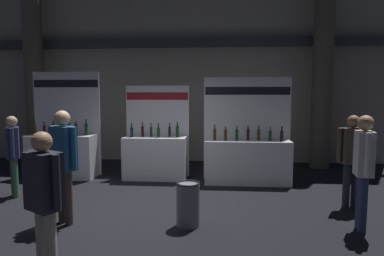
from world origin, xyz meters
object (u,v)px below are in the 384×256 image
object	(u,v)px
exhibitor_booth_1	(156,154)
visitor_4	(13,150)
visitor_5	(352,153)
exhibitor_booth_2	(247,157)
visitor_3	(44,192)
exhibitor_booth_0	(63,151)
visitor_2	(64,157)
visitor_1	(364,163)
trash_bin	(188,204)

from	to	relation	value
exhibitor_booth_1	visitor_4	distance (m)	3.01
visitor_5	exhibitor_booth_2	bearing A→B (deg)	125.68
visitor_3	visitor_4	size ratio (longest dim) A/B	1.02
exhibitor_booth_0	visitor_4	distance (m)	1.64
visitor_2	visitor_4	distance (m)	2.06
visitor_1	visitor_4	size ratio (longest dim) A/B	1.08
exhibitor_booth_0	visitor_1	distance (m)	6.49
exhibitor_booth_1	visitor_1	size ratio (longest dim) A/B	1.29
visitor_3	exhibitor_booth_2	bearing A→B (deg)	-89.58
visitor_2	visitor_4	world-z (taller)	visitor_2
trash_bin	visitor_4	xyz separation A→B (m)	(-3.53, 1.21, 0.58)
exhibitor_booth_1	visitor_4	xyz separation A→B (m)	(-2.48, -1.67, 0.34)
trash_bin	visitor_2	world-z (taller)	visitor_2
visitor_3	exhibitor_booth_1	bearing A→B (deg)	-63.67
visitor_3	visitor_5	xyz separation A→B (m)	(4.18, 2.70, 0.01)
exhibitor_booth_0	visitor_5	size ratio (longest dim) A/B	1.55
visitor_2	visitor_4	size ratio (longest dim) A/B	1.11
exhibitor_booth_2	visitor_5	distance (m)	2.33
exhibitor_booth_0	visitor_2	bearing A→B (deg)	-64.07
exhibitor_booth_2	visitor_2	size ratio (longest dim) A/B	1.35
exhibitor_booth_0	visitor_5	bearing A→B (deg)	-15.71
visitor_3	visitor_4	world-z (taller)	visitor_3
visitor_2	visitor_3	size ratio (longest dim) A/B	1.09
exhibitor_booth_2	visitor_1	size ratio (longest dim) A/B	1.40
visitor_2	visitor_3	bearing A→B (deg)	136.98
trash_bin	visitor_3	size ratio (longest dim) A/B	0.42
exhibitor_booth_1	visitor_1	world-z (taller)	exhibitor_booth_1
trash_bin	visitor_4	distance (m)	3.78
exhibitor_booth_2	visitor_1	xyz separation A→B (m)	(1.47, -2.59, 0.41)
visitor_5	visitor_2	bearing A→B (deg)	-178.12
trash_bin	visitor_1	world-z (taller)	visitor_1
visitor_3	visitor_5	size ratio (longest dim) A/B	0.99
exhibitor_booth_0	exhibitor_booth_1	xyz separation A→B (m)	(2.25, 0.07, -0.05)
exhibitor_booth_0	exhibitor_booth_2	xyz separation A→B (m)	(4.39, -0.16, -0.04)
visitor_4	exhibitor_booth_0	bearing A→B (deg)	-37.58
exhibitor_booth_1	visitor_5	distance (m)	4.25
exhibitor_booth_2	trash_bin	xyz separation A→B (m)	(-1.09, -2.65, -0.26)
exhibitor_booth_1	visitor_5	xyz separation A→B (m)	(3.84, -1.78, 0.39)
visitor_4	visitor_5	world-z (taller)	visitor_5
exhibitor_booth_1	visitor_1	bearing A→B (deg)	-37.92
visitor_2	visitor_5	world-z (taller)	visitor_2
trash_bin	visitor_3	world-z (taller)	visitor_3
visitor_3	visitor_4	bearing A→B (deg)	-22.11
exhibitor_booth_1	exhibitor_booth_2	bearing A→B (deg)	-6.05
exhibitor_booth_2	visitor_4	distance (m)	4.86
exhibitor_booth_1	visitor_5	bearing A→B (deg)	-24.88
exhibitor_booth_2	trash_bin	world-z (taller)	exhibitor_booth_2
trash_bin	exhibitor_booth_0	bearing A→B (deg)	139.65
exhibitor_booth_2	visitor_3	world-z (taller)	exhibitor_booth_2
trash_bin	visitor_4	bearing A→B (deg)	161.14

